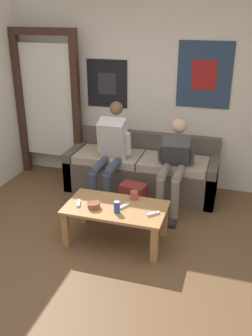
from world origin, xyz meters
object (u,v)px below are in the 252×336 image
object	(u,v)px
coffee_table	(116,213)
ceramic_bowl	(94,205)
person_seated_adult	(110,150)
drink_can_blue	(117,207)
couch	(142,171)
game_controller_near_left	(124,206)
pillar_candle	(134,195)
person_seated_teen	(174,161)
game_controller_near_right	(153,214)
backpack	(133,200)
game_controller_far_center	(79,203)

from	to	relation	value
coffee_table	ceramic_bowl	xyz separation A→B (m)	(-0.21, -0.10, 0.11)
person_seated_adult	drink_can_blue	world-z (taller)	person_seated_adult
couch	drink_can_blue	xyz separation A→B (m)	(0.10, -1.42, 0.20)
person_seated_adult	game_controller_near_left	size ratio (longest dim) A/B	8.89
coffee_table	pillar_candle	world-z (taller)	pillar_candle
person_seated_adult	person_seated_teen	world-z (taller)	person_seated_adult
couch	person_seated_adult	xyz separation A→B (m)	(-0.33, -0.37, 0.41)
couch	coffee_table	bearing A→B (deg)	-87.86
couch	game_controller_near_right	bearing A→B (deg)	-70.91
ceramic_bowl	person_seated_teen	bearing A→B (deg)	57.67
couch	backpack	distance (m)	0.72
person_seated_adult	ceramic_bowl	world-z (taller)	person_seated_adult
game_controller_near_right	game_controller_far_center	xyz separation A→B (m)	(-0.82, -0.01, 0.00)
couch	person_seated_teen	world-z (taller)	person_seated_teen
couch	person_seated_teen	distance (m)	0.70
coffee_table	pillar_candle	size ratio (longest dim) A/B	10.17
drink_can_blue	game_controller_near_right	world-z (taller)	drink_can_blue
couch	game_controller_near_left	xyz separation A→B (m)	(0.14, -1.29, 0.15)
pillar_candle	game_controller_near_left	size ratio (longest dim) A/B	0.74
game_controller_near_left	pillar_candle	bearing A→B (deg)	75.58
backpack	game_controller_far_center	world-z (taller)	game_controller_far_center
couch	coffee_table	world-z (taller)	couch
drink_can_blue	game_controller_far_center	distance (m)	0.46
backpack	drink_can_blue	bearing A→B (deg)	-87.69
coffee_table	person_seated_teen	distance (m)	1.09
drink_can_blue	game_controller_far_center	world-z (taller)	drink_can_blue
drink_can_blue	game_controller_near_left	size ratio (longest dim) A/B	0.86
game_controller_far_center	game_controller_near_left	bearing A→B (deg)	10.11
person_seated_teen	ceramic_bowl	size ratio (longest dim) A/B	7.90
pillar_candle	drink_can_blue	xyz separation A→B (m)	(-0.09, -0.33, 0.01)
person_seated_adult	game_controller_near_right	bearing A→B (deg)	-51.05
person_seated_adult	drink_can_blue	distance (m)	1.16
pillar_candle	game_controller_far_center	size ratio (longest dim) A/B	0.73
couch	game_controller_near_right	size ratio (longest dim) A/B	16.00
backpack	pillar_candle	distance (m)	0.49
pillar_candle	drink_can_blue	world-z (taller)	drink_can_blue
pillar_candle	game_controller_near_right	world-z (taller)	pillar_candle
backpack	game_controller_far_center	size ratio (longest dim) A/B	2.79
ceramic_bowl	drink_can_blue	distance (m)	0.27
person_seated_teen	game_controller_far_center	world-z (taller)	person_seated_teen
coffee_table	backpack	world-z (taller)	coffee_table
couch	pillar_candle	size ratio (longest dim) A/B	19.31
backpack	person_seated_teen	bearing A→B (deg)	39.37
couch	game_controller_far_center	distance (m)	1.43
backpack	game_controller_near_right	world-z (taller)	game_controller_near_right
game_controller_far_center	backpack	bearing A→B (deg)	57.74
coffee_table	game_controller_near_left	world-z (taller)	game_controller_near_left
pillar_candle	drink_can_blue	distance (m)	0.35
person_seated_adult	backpack	world-z (taller)	person_seated_adult
coffee_table	game_controller_far_center	xyz separation A→B (m)	(-0.40, -0.07, 0.09)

